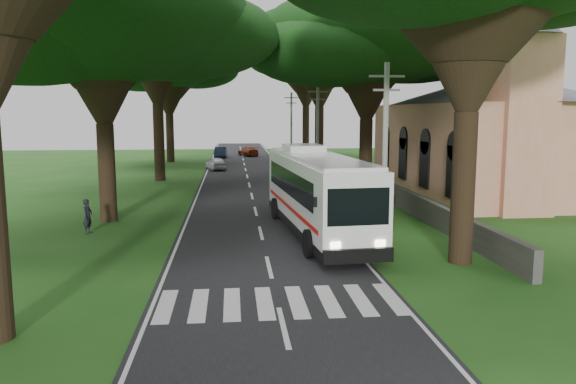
{
  "coord_description": "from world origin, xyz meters",
  "views": [
    {
      "loc": [
        -1.33,
        -18.59,
        5.87
      ],
      "look_at": [
        1.2,
        6.74,
        2.2
      ],
      "focal_mm": 35.0,
      "sensor_mm": 36.0,
      "label": 1
    }
  ],
  "objects_px": {
    "pole_mid": "(318,133)",
    "distant_car_c": "(248,151)",
    "church": "(492,124)",
    "pole_far": "(291,126)",
    "distant_car_b": "(221,152)",
    "pole_near": "(385,149)",
    "distant_car_a": "(216,163)",
    "coach_bus": "(317,192)",
    "pedestrian": "(88,216)"
  },
  "relations": [
    {
      "from": "pole_mid",
      "to": "distant_car_c",
      "type": "relative_size",
      "value": 1.87
    },
    {
      "from": "pole_mid",
      "to": "distant_car_c",
      "type": "bearing_deg",
      "value": 99.06
    },
    {
      "from": "church",
      "to": "distant_car_c",
      "type": "bearing_deg",
      "value": 116.69
    },
    {
      "from": "pole_far",
      "to": "distant_car_b",
      "type": "xyz_separation_m",
      "value": [
        -8.28,
        7.21,
        -3.46
      ]
    },
    {
      "from": "pole_near",
      "to": "church",
      "type": "bearing_deg",
      "value": 51.5
    },
    {
      "from": "distant_car_a",
      "to": "coach_bus",
      "type": "bearing_deg",
      "value": 85.11
    },
    {
      "from": "church",
      "to": "pole_near",
      "type": "bearing_deg",
      "value": -128.5
    },
    {
      "from": "pole_far",
      "to": "pole_mid",
      "type": "bearing_deg",
      "value": -90.0
    },
    {
      "from": "church",
      "to": "pedestrian",
      "type": "xyz_separation_m",
      "value": [
        -26.19,
        -12.68,
        -4.06
      ]
    },
    {
      "from": "pole_mid",
      "to": "church",
      "type": "bearing_deg",
      "value": -19.81
    },
    {
      "from": "distant_car_c",
      "to": "pedestrian",
      "type": "height_order",
      "value": "pedestrian"
    },
    {
      "from": "pole_mid",
      "to": "distant_car_a",
      "type": "distance_m",
      "value": 15.24
    },
    {
      "from": "pole_far",
      "to": "pedestrian",
      "type": "xyz_separation_m",
      "value": [
        -13.82,
        -37.13,
        -3.34
      ]
    },
    {
      "from": "coach_bus",
      "to": "pedestrian",
      "type": "bearing_deg",
      "value": 169.12
    },
    {
      "from": "church",
      "to": "pole_mid",
      "type": "xyz_separation_m",
      "value": [
        -12.36,
        4.45,
        -0.73
      ]
    },
    {
      "from": "pole_mid",
      "to": "distant_car_a",
      "type": "xyz_separation_m",
      "value": [
        -8.5,
        12.15,
        -3.51
      ]
    },
    {
      "from": "pole_near",
      "to": "distant_car_c",
      "type": "height_order",
      "value": "pole_near"
    },
    {
      "from": "distant_car_b",
      "to": "church",
      "type": "bearing_deg",
      "value": -54.27
    },
    {
      "from": "church",
      "to": "distant_car_b",
      "type": "xyz_separation_m",
      "value": [
        -20.65,
        31.66,
        -4.19
      ]
    },
    {
      "from": "pedestrian",
      "to": "coach_bus",
      "type": "bearing_deg",
      "value": -83.35
    },
    {
      "from": "church",
      "to": "pole_near",
      "type": "distance_m",
      "value": 19.88
    },
    {
      "from": "coach_bus",
      "to": "pedestrian",
      "type": "relative_size",
      "value": 7.74
    },
    {
      "from": "pole_far",
      "to": "distant_car_b",
      "type": "relative_size",
      "value": 1.92
    },
    {
      "from": "church",
      "to": "pole_far",
      "type": "height_order",
      "value": "church"
    },
    {
      "from": "distant_car_a",
      "to": "pedestrian",
      "type": "distance_m",
      "value": 29.76
    },
    {
      "from": "distant_car_b",
      "to": "pole_mid",
      "type": "bearing_deg",
      "value": -70.45
    },
    {
      "from": "coach_bus",
      "to": "distant_car_a",
      "type": "relative_size",
      "value": 3.46
    },
    {
      "from": "church",
      "to": "distant_car_c",
      "type": "distance_m",
      "value": 38.23
    },
    {
      "from": "pole_mid",
      "to": "distant_car_c",
      "type": "xyz_separation_m",
      "value": [
        -4.7,
        29.49,
        -3.53
      ]
    },
    {
      "from": "pole_mid",
      "to": "pole_near",
      "type": "bearing_deg",
      "value": -90.0
    },
    {
      "from": "pole_mid",
      "to": "pole_far",
      "type": "height_order",
      "value": "same"
    },
    {
      "from": "pole_mid",
      "to": "distant_car_b",
      "type": "distance_m",
      "value": 28.65
    },
    {
      "from": "pole_mid",
      "to": "distant_car_b",
      "type": "xyz_separation_m",
      "value": [
        -8.28,
        27.21,
        -3.46
      ]
    },
    {
      "from": "distant_car_a",
      "to": "pole_mid",
      "type": "bearing_deg",
      "value": 109.5
    },
    {
      "from": "pole_far",
      "to": "coach_bus",
      "type": "height_order",
      "value": "pole_far"
    },
    {
      "from": "coach_bus",
      "to": "pole_far",
      "type": "bearing_deg",
      "value": 80.99
    },
    {
      "from": "pole_mid",
      "to": "pedestrian",
      "type": "relative_size",
      "value": 4.74
    },
    {
      "from": "distant_car_a",
      "to": "distant_car_b",
      "type": "xyz_separation_m",
      "value": [
        0.22,
        15.06,
        0.04
      ]
    },
    {
      "from": "pole_mid",
      "to": "coach_bus",
      "type": "distance_m",
      "value": 18.64
    },
    {
      "from": "coach_bus",
      "to": "distant_car_a",
      "type": "height_order",
      "value": "coach_bus"
    },
    {
      "from": "church",
      "to": "distant_car_b",
      "type": "distance_m",
      "value": 38.03
    },
    {
      "from": "distant_car_a",
      "to": "distant_car_c",
      "type": "xyz_separation_m",
      "value": [
        3.8,
        17.34,
        -0.02
      ]
    },
    {
      "from": "pole_near",
      "to": "pole_far",
      "type": "relative_size",
      "value": 1.0
    },
    {
      "from": "pedestrian",
      "to": "distant_car_b",
      "type": "bearing_deg",
      "value": 5.58
    },
    {
      "from": "pole_mid",
      "to": "distant_car_b",
      "type": "height_order",
      "value": "pole_mid"
    },
    {
      "from": "pole_near",
      "to": "pedestrian",
      "type": "xyz_separation_m",
      "value": [
        -13.82,
        2.87,
        -3.34
      ]
    },
    {
      "from": "pole_near",
      "to": "pole_mid",
      "type": "bearing_deg",
      "value": 90.0
    },
    {
      "from": "distant_car_a",
      "to": "pedestrian",
      "type": "height_order",
      "value": "pedestrian"
    },
    {
      "from": "pole_far",
      "to": "coach_bus",
      "type": "xyz_separation_m",
      "value": [
        -2.81,
        -38.3,
        -2.13
      ]
    },
    {
      "from": "distant_car_c",
      "to": "pedestrian",
      "type": "xyz_separation_m",
      "value": [
        -9.12,
        -46.62,
        0.19
      ]
    }
  ]
}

